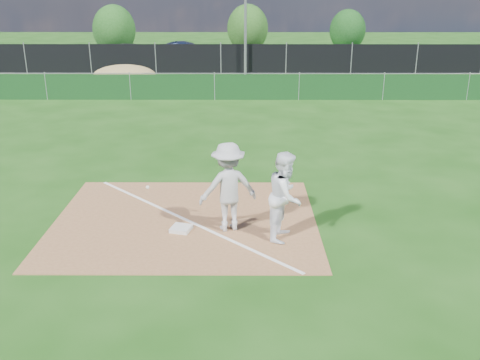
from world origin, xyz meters
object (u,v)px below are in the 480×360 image
object	(u,v)px
play_at_first	(228,187)
car_left	(132,52)
first_base	(181,229)
car_right	(280,56)
tree_mid	(248,28)
car_mid	(187,53)
runner	(286,196)
tree_left	(114,30)
tree_right	(347,30)
light_pole	(245,6)

from	to	relation	value
play_at_first	car_left	bearing A→B (deg)	105.09
play_at_first	first_base	bearing A→B (deg)	-174.32
car_right	tree_mid	size ratio (longest dim) A/B	1.08
first_base	play_at_first	world-z (taller)	play_at_first
play_at_first	car_mid	bearing A→B (deg)	97.39
play_at_first	runner	world-z (taller)	play_at_first
runner	car_left	distance (m)	29.59
first_base	tree_mid	size ratio (longest dim) A/B	0.11
runner	car_mid	xyz separation A→B (m)	(-4.72, 27.42, -0.20)
car_mid	car_right	distance (m)	6.44
car_right	tree_left	world-z (taller)	tree_left
tree_left	tree_right	size ratio (longest dim) A/B	1.13
car_right	tree_right	size ratio (longest dim) A/B	1.21
light_pole	car_right	bearing A→B (deg)	61.52
play_at_first	tree_right	bearing A→B (deg)	75.42
play_at_first	tree_mid	xyz separation A→B (m)	(0.73, 32.99, 0.96)
car_right	runner	bearing A→B (deg)	-178.65
play_at_first	tree_left	bearing A→B (deg)	106.79
tree_left	car_mid	bearing A→B (deg)	-36.74
tree_left	tree_right	world-z (taller)	tree_left
runner	light_pole	bearing A→B (deg)	19.03
runner	tree_mid	bearing A→B (deg)	18.03
first_base	tree_left	world-z (taller)	tree_left
light_pole	play_at_first	world-z (taller)	light_pole
first_base	car_right	distance (m)	27.05
runner	car_left	world-z (taller)	runner
light_pole	first_base	distance (m)	22.67
runner	tree_left	world-z (taller)	tree_left
car_mid	tree_mid	xyz separation A→B (m)	(4.24, 5.96, 1.21)
tree_right	tree_mid	bearing A→B (deg)	-173.32
tree_left	tree_mid	size ratio (longest dim) A/B	1.00
tree_mid	tree_right	world-z (taller)	tree_mid
car_left	tree_right	world-z (taller)	tree_right
car_left	car_right	xyz separation A→B (m)	(10.45, -1.24, -0.09)
car_mid	play_at_first	bearing A→B (deg)	179.11
car_mid	car_right	size ratio (longest dim) A/B	1.10
first_base	tree_mid	distance (m)	33.19
light_pole	car_mid	world-z (taller)	light_pole
car_mid	tree_left	xyz separation A→B (m)	(-6.00, 4.48, 1.22)
car_right	tree_right	world-z (taller)	tree_right
first_base	car_right	bearing A→B (deg)	81.56
car_left	car_mid	world-z (taller)	car_mid
car_mid	car_right	xyz separation A→B (m)	(6.43, -0.38, -0.15)
runner	car_left	size ratio (longest dim) A/B	0.48
light_pole	car_right	distance (m)	6.12
play_at_first	car_right	xyz separation A→B (m)	(2.93, 26.65, -0.40)
light_pole	tree_mid	world-z (taller)	light_pole
light_pole	car_left	bearing A→B (deg)	144.49
runner	car_right	bearing A→B (deg)	13.58
play_at_first	tree_left	xyz separation A→B (m)	(-9.51, 31.51, 0.96)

